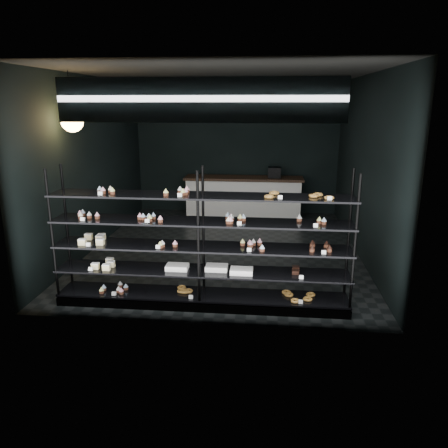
% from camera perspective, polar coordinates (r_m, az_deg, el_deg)
% --- Properties ---
extents(room, '(5.01, 6.01, 3.20)m').
position_cam_1_polar(room, '(8.08, 0.09, 7.61)').
color(room, black).
rests_on(room, ground).
extents(display_shelf, '(4.00, 0.50, 1.91)m').
position_cam_1_polar(display_shelf, '(5.96, -3.20, -4.98)').
color(display_shelf, black).
rests_on(display_shelf, room).
extents(signage, '(3.30, 0.05, 0.50)m').
position_cam_1_polar(signage, '(5.10, -3.31, 15.88)').
color(signage, '#0D1C42').
rests_on(signage, room).
extents(pendant_lamp, '(0.34, 0.34, 0.90)m').
position_cam_1_polar(pendant_lamp, '(7.21, -19.23, 12.60)').
color(pendant_lamp, black).
rests_on(pendant_lamp, room).
extents(service_counter, '(2.86, 0.65, 1.23)m').
position_cam_1_polar(service_counter, '(10.71, 2.62, 3.62)').
color(service_counter, beige).
rests_on(service_counter, room).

